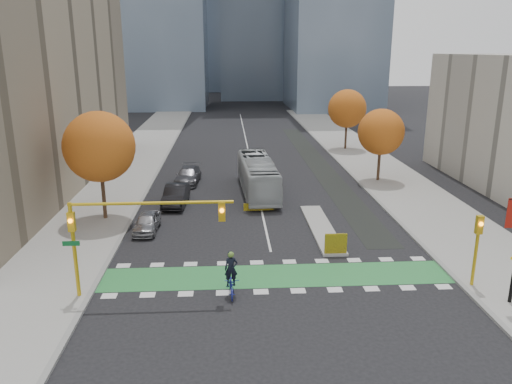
{
  "coord_description": "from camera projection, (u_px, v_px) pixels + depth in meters",
  "views": [
    {
      "loc": [
        -2.67,
        -24.46,
        12.5
      ],
      "look_at": [
        -0.74,
        8.49,
        3.0
      ],
      "focal_mm": 35.0,
      "sensor_mm": 36.0,
      "label": 1
    }
  ],
  "objects": [
    {
      "name": "bus",
      "position": [
        258.0,
        176.0,
        44.49
      ],
      "size": [
        3.26,
        11.61,
        3.2
      ],
      "primitive_type": "imported",
      "rotation": [
        0.0,
        0.0,
        0.05
      ],
      "color": "#B0B5B8",
      "rests_on": "ground"
    },
    {
      "name": "curb_east",
      "position": [
        363.0,
        186.0,
        46.8
      ],
      "size": [
        0.3,
        120.0,
        0.16
      ],
      "primitive_type": "cube",
      "color": "gray",
      "rests_on": "ground"
    },
    {
      "name": "median_island",
      "position": [
        321.0,
        228.0,
        35.91
      ],
      "size": [
        1.6,
        10.0,
        0.16
      ],
      "primitive_type": "cube",
      "color": "gray",
      "rests_on": "ground"
    },
    {
      "name": "sidewalk_east",
      "position": [
        399.0,
        186.0,
        47.0
      ],
      "size": [
        7.0,
        120.0,
        0.15
      ],
      "primitive_type": "cube",
      "color": "gray",
      "rests_on": "ground"
    },
    {
      "name": "cyclist",
      "position": [
        231.0,
        280.0,
        26.12
      ],
      "size": [
        0.84,
        2.15,
        2.44
      ],
      "rotation": [
        0.0,
        0.0,
        0.05
      ],
      "color": "navy",
      "rests_on": "ground"
    },
    {
      "name": "hazard_board",
      "position": [
        336.0,
        244.0,
        31.11
      ],
      "size": [
        1.4,
        0.12,
        1.3
      ],
      "primitive_type": "cube",
      "color": "yellow",
      "rests_on": "median_island"
    },
    {
      "name": "tree_west",
      "position": [
        99.0,
        147.0,
        36.36
      ],
      "size": [
        5.2,
        5.2,
        8.22
      ],
      "color": "#332114",
      "rests_on": "ground"
    },
    {
      "name": "tree_east_near",
      "position": [
        381.0,
        132.0,
        47.51
      ],
      "size": [
        4.4,
        4.4,
        7.08
      ],
      "color": "#332114",
      "rests_on": "ground"
    },
    {
      "name": "bike_lane_paint",
      "position": [
        318.0,
        164.0,
        56.28
      ],
      "size": [
        2.5,
        50.0,
        0.01
      ],
      "primitive_type": "cube",
      "color": "black",
      "rests_on": "ground"
    },
    {
      "name": "ground",
      "position": [
        279.0,
        288.0,
        27.08
      ],
      "size": [
        300.0,
        300.0,
        0.0
      ],
      "primitive_type": "plane",
      "color": "black",
      "rests_on": "ground"
    },
    {
      "name": "bike_crossing",
      "position": [
        276.0,
        276.0,
        28.51
      ],
      "size": [
        20.0,
        3.0,
        0.01
      ],
      "primitive_type": "cube",
      "color": "#297E3B",
      "rests_on": "ground"
    },
    {
      "name": "tree_east_far",
      "position": [
        347.0,
        109.0,
        62.79
      ],
      "size": [
        4.8,
        4.8,
        7.65
      ],
      "color": "#332114",
      "rests_on": "ground"
    },
    {
      "name": "parked_car_c",
      "position": [
        188.0,
        175.0,
        48.04
      ],
      "size": [
        2.54,
        5.39,
        1.52
      ],
      "primitive_type": "imported",
      "rotation": [
        0.0,
        0.0,
        -0.08
      ],
      "color": "#515156",
      "rests_on": "ground"
    },
    {
      "name": "curb_west",
      "position": [
        148.0,
        190.0,
        45.68
      ],
      "size": [
        0.3,
        120.0,
        0.16
      ],
      "primitive_type": "cube",
      "color": "gray",
      "rests_on": "ground"
    },
    {
      "name": "parked_car_b",
      "position": [
        176.0,
        195.0,
        41.26
      ],
      "size": [
        2.04,
        5.14,
        1.66
      ],
      "primitive_type": "imported",
      "rotation": [
        0.0,
        0.0,
        -0.06
      ],
      "color": "black",
      "rests_on": "ground"
    },
    {
      "name": "traffic_signal_east",
      "position": [
        477.0,
        240.0,
        26.42
      ],
      "size": [
        0.35,
        0.43,
        4.1
      ],
      "color": "#BF9914",
      "rests_on": "ground"
    },
    {
      "name": "centre_line",
      "position": [
        248.0,
        148.0,
        65.45
      ],
      "size": [
        0.15,
        70.0,
        0.01
      ],
      "primitive_type": "cube",
      "color": "silver",
      "rests_on": "ground"
    },
    {
      "name": "sidewalk_west",
      "position": [
        109.0,
        190.0,
        45.48
      ],
      "size": [
        7.0,
        120.0,
        0.15
      ],
      "primitive_type": "cube",
      "color": "gray",
      "rests_on": "ground"
    },
    {
      "name": "parked_car_a",
      "position": [
        147.0,
        222.0,
        35.29
      ],
      "size": [
        1.71,
        4.0,
        1.34
      ],
      "primitive_type": "imported",
      "rotation": [
        0.0,
        0.0,
        -0.03
      ],
      "color": "gray",
      "rests_on": "ground"
    },
    {
      "name": "traffic_signal_west",
      "position": [
        124.0,
        224.0,
        25.02
      ],
      "size": [
        8.53,
        0.56,
        5.2
      ],
      "color": "#BF9914",
      "rests_on": "ground"
    }
  ]
}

